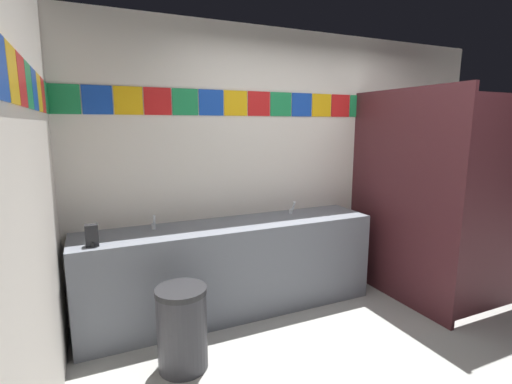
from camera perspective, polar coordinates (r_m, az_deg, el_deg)
The scene contains 10 objects.
ground_plane at distance 3.18m, azimuth 21.99°, elevation -23.19°, with size 9.91×9.91×0.00m, color #9E9E99.
wall_back at distance 3.93m, azimuth 6.46°, elevation 4.38°, with size 4.50×0.09×2.62m.
wall_side at distance 1.84m, azimuth -32.77°, elevation -3.95°, with size 0.09×3.09×2.62m.
vanity_counter at distance 3.50m, azimuth -3.62°, elevation -11.35°, with size 2.68×0.55×0.84m.
faucet_left at distance 3.27m, azimuth -15.33°, elevation -4.69°, with size 0.04×0.10×0.14m.
faucet_right at distance 3.71m, azimuth 5.52°, elevation -2.61°, with size 0.04×0.10×0.14m.
soap_dispenser at distance 3.00m, azimuth -23.76°, elevation -6.08°, with size 0.09×0.09×0.16m.
stall_divider at distance 3.80m, azimuth 25.52°, elevation -1.25°, with size 0.92×1.37×2.04m.
toilet at distance 4.54m, azimuth 22.77°, elevation -8.63°, with size 0.39×0.49×0.74m.
trash_bin at distance 2.85m, azimuth -11.20°, elevation -19.68°, with size 0.36×0.36×0.60m.
Camera 1 is at (-2.00, -1.77, 1.72)m, focal length 26.22 mm.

